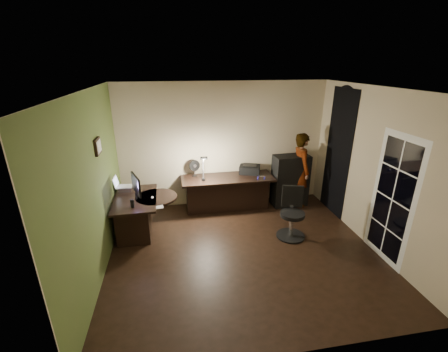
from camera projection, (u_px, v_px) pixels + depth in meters
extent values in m
cube|color=black|center=(243.00, 251.00, 5.18)|extent=(4.50, 4.00, 0.01)
cube|color=silver|center=(247.00, 89.00, 4.21)|extent=(4.50, 4.00, 0.01)
cube|color=#C2B18F|center=(223.00, 145.00, 6.54)|extent=(4.50, 0.01, 2.70)
cube|color=#C2B18F|center=(294.00, 254.00, 2.85)|extent=(4.50, 0.01, 2.70)
cube|color=#C2B18F|center=(94.00, 188.00, 4.34)|extent=(0.01, 4.00, 2.70)
cube|color=#C2B18F|center=(375.00, 170.00, 5.06)|extent=(0.01, 4.00, 2.70)
cube|color=#4D6029|center=(95.00, 188.00, 4.34)|extent=(0.00, 4.00, 2.70)
cube|color=black|center=(338.00, 153.00, 6.13)|extent=(0.01, 0.90, 2.60)
cube|color=white|center=(392.00, 200.00, 4.66)|extent=(0.02, 0.92, 2.10)
cube|color=black|center=(98.00, 146.00, 4.58)|extent=(0.04, 0.30, 0.25)
cube|color=black|center=(137.00, 215.00, 5.64)|extent=(0.79, 1.26, 0.72)
cube|color=black|center=(228.00, 193.00, 6.54)|extent=(1.97, 0.69, 0.74)
cube|color=black|center=(290.00, 180.00, 6.67)|extent=(0.79, 0.43, 1.16)
cube|color=silver|center=(125.00, 189.00, 5.79)|extent=(0.26, 0.22, 0.10)
cube|color=silver|center=(124.00, 182.00, 5.73)|extent=(0.33, 0.31, 0.21)
cube|color=black|center=(136.00, 191.00, 5.39)|extent=(0.28, 0.53, 0.35)
ellipsoid|color=silver|center=(152.00, 198.00, 5.52)|extent=(0.06, 0.09, 0.03)
cube|color=black|center=(140.00, 200.00, 5.47)|extent=(0.10, 0.14, 0.01)
cube|color=black|center=(164.00, 198.00, 5.54)|extent=(0.02, 0.16, 0.01)
cylinder|color=black|center=(132.00, 204.00, 5.13)|extent=(0.07, 0.07, 0.16)
cube|color=silver|center=(158.00, 206.00, 5.22)|extent=(0.18, 0.23, 0.01)
cube|color=black|center=(194.00, 168.00, 6.42)|extent=(0.27, 0.20, 0.37)
cube|color=navy|center=(261.00, 178.00, 6.28)|extent=(0.20, 0.15, 0.09)
cube|color=black|center=(250.00, 169.00, 6.63)|extent=(0.53, 0.47, 0.20)
cube|color=black|center=(203.00, 167.00, 6.13)|extent=(0.21, 0.31, 0.61)
cube|color=black|center=(292.00, 214.00, 5.44)|extent=(0.65, 0.65, 0.94)
imported|color=#D8A88C|center=(301.00, 170.00, 6.59)|extent=(0.40, 0.60, 1.65)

